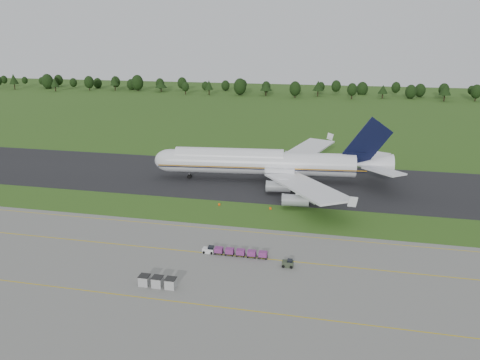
% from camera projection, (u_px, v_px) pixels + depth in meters
% --- Properties ---
extents(ground, '(600.00, 600.00, 0.00)m').
position_uv_depth(ground, '(234.00, 214.00, 113.25)').
color(ground, '#2C5018').
rests_on(ground, ground).
extents(apron, '(300.00, 52.00, 0.06)m').
position_uv_depth(apron, '(191.00, 284.00, 81.56)').
color(apron, slate).
rests_on(apron, ground).
extents(taxiway, '(300.00, 40.00, 0.08)m').
position_uv_depth(taxiway, '(255.00, 180.00, 139.33)').
color(taxiway, black).
rests_on(taxiway, ground).
extents(apron_markings, '(300.00, 30.20, 0.01)m').
position_uv_depth(apron_markings, '(203.00, 265.00, 88.09)').
color(apron_markings, '#C6A80B').
rests_on(apron_markings, apron).
extents(tree_line, '(528.82, 22.94, 11.83)m').
position_uv_depth(tree_line, '(303.00, 88.00, 318.03)').
color(tree_line, black).
rests_on(tree_line, ground).
extents(aircraft, '(70.36, 68.08, 19.71)m').
position_uv_depth(aircraft, '(265.00, 162.00, 136.60)').
color(aircraft, silver).
rests_on(aircraft, ground).
extents(baggage_train, '(13.02, 1.38, 1.33)m').
position_uv_depth(baggage_train, '(234.00, 252.00, 91.76)').
color(baggage_train, silver).
rests_on(baggage_train, apron).
extents(utility_cart, '(2.11, 1.46, 1.15)m').
position_uv_depth(utility_cart, '(288.00, 264.00, 87.27)').
color(utility_cart, '#2F3927').
rests_on(utility_cart, apron).
extents(uld_row, '(6.63, 1.83, 1.81)m').
position_uv_depth(uld_row, '(158.00, 282.00, 80.38)').
color(uld_row, '#A1A1A1').
rests_on(uld_row, apron).
extents(edge_markers, '(13.61, 0.30, 0.60)m').
position_uv_depth(edge_markers, '(245.00, 207.00, 117.06)').
color(edge_markers, '#FF5008').
rests_on(edge_markers, ground).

